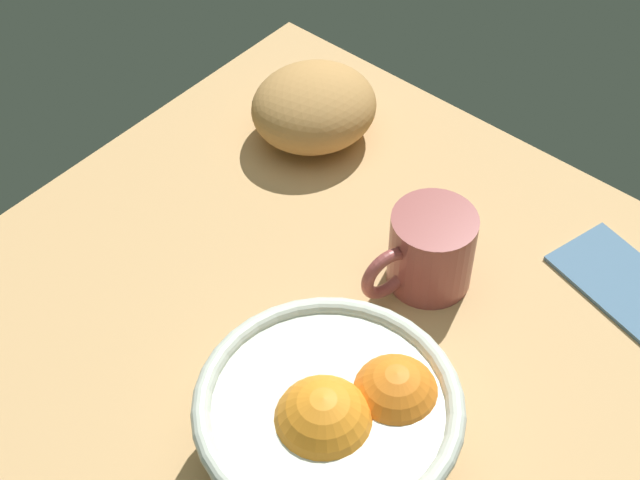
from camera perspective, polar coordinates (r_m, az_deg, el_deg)
ground_plane at (r=95.76cm, az=0.68°, el=-4.52°), size 69.21×65.15×3.00cm
fruit_bowl at (r=80.20cm, az=0.82°, el=-10.62°), size 21.81×21.81×11.10cm
bread_loaf at (r=109.26cm, az=-0.35°, el=7.80°), size 17.46×18.09×8.35cm
napkin_folded at (r=100.60cm, az=17.36°, el=-2.34°), size 15.55×11.56×0.93cm
mug at (r=94.24cm, az=6.37°, el=-0.64°), size 8.32×12.36×8.43cm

